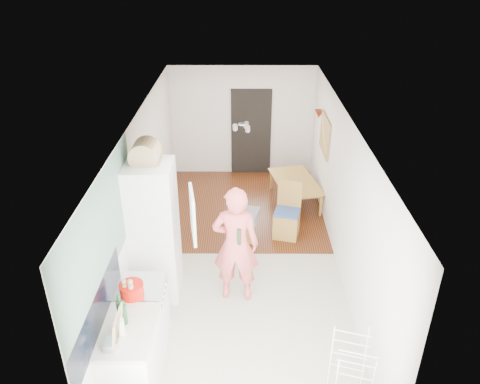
{
  "coord_description": "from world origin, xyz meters",
  "views": [
    {
      "loc": [
        0.01,
        -6.48,
        4.76
      ],
      "look_at": [
        -0.03,
        0.2,
        1.22
      ],
      "focal_mm": 35.0,
      "sensor_mm": 36.0,
      "label": 1
    }
  ],
  "objects_px": {
    "dining_table": "(296,193)",
    "stool": "(245,229)",
    "drying_rack": "(351,368)",
    "dining_chair": "(287,211)",
    "person": "(236,235)"
  },
  "relations": [
    {
      "from": "dining_table",
      "to": "stool",
      "type": "xyz_separation_m",
      "value": [
        -1.07,
        -1.39,
        -0.0
      ]
    },
    {
      "from": "dining_chair",
      "to": "drying_rack",
      "type": "distance_m",
      "value": 3.46
    },
    {
      "from": "person",
      "to": "dining_chair",
      "type": "bearing_deg",
      "value": -115.37
    },
    {
      "from": "person",
      "to": "stool",
      "type": "xyz_separation_m",
      "value": [
        0.14,
        1.54,
        -0.88
      ]
    },
    {
      "from": "person",
      "to": "dining_table",
      "type": "bearing_deg",
      "value": -109.31
    },
    {
      "from": "stool",
      "to": "drying_rack",
      "type": "xyz_separation_m",
      "value": [
        1.23,
        -3.3,
        0.21
      ]
    },
    {
      "from": "stool",
      "to": "drying_rack",
      "type": "relative_size",
      "value": 0.51
    },
    {
      "from": "dining_chair",
      "to": "stool",
      "type": "xyz_separation_m",
      "value": [
        -0.76,
        -0.13,
        -0.31
      ]
    },
    {
      "from": "person",
      "to": "dining_chair",
      "type": "distance_m",
      "value": 1.98
    },
    {
      "from": "dining_table",
      "to": "stool",
      "type": "distance_m",
      "value": 1.75
    },
    {
      "from": "person",
      "to": "stool",
      "type": "distance_m",
      "value": 1.78
    },
    {
      "from": "drying_rack",
      "to": "stool",
      "type": "bearing_deg",
      "value": 126.48
    },
    {
      "from": "dining_table",
      "to": "drying_rack",
      "type": "height_order",
      "value": "drying_rack"
    },
    {
      "from": "dining_table",
      "to": "stool",
      "type": "height_order",
      "value": "dining_table"
    },
    {
      "from": "drying_rack",
      "to": "dining_table",
      "type": "bearing_deg",
      "value": 108.05
    }
  ]
}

